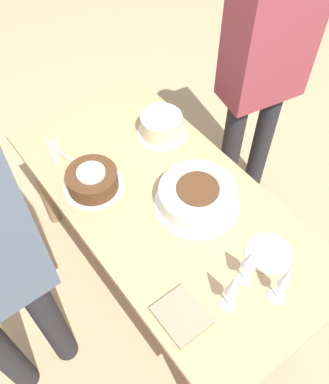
{
  "coord_description": "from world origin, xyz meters",
  "views": [
    {
      "loc": [
        0.86,
        -0.66,
        2.21
      ],
      "look_at": [
        0.0,
        0.0,
        0.77
      ],
      "focal_mm": 40.0,
      "sensor_mm": 36.0,
      "label": 1
    }
  ],
  "objects_px": {
    "wine_glass_near": "(286,278)",
    "person_watching": "(266,61)",
    "cake_front_chocolate": "(92,180)",
    "cake_back_decorated": "(161,126)",
    "wine_glass_far": "(250,260)",
    "wine_glass_extra": "(233,286)",
    "cake_center_white": "(197,197)"
  },
  "relations": [
    {
      "from": "wine_glass_extra",
      "to": "cake_back_decorated",
      "type": "bearing_deg",
      "value": 158.4
    },
    {
      "from": "wine_glass_near",
      "to": "person_watching",
      "type": "distance_m",
      "value": 1.08
    },
    {
      "from": "cake_front_chocolate",
      "to": "wine_glass_far",
      "type": "height_order",
      "value": "wine_glass_far"
    },
    {
      "from": "wine_glass_far",
      "to": "wine_glass_near",
      "type": "bearing_deg",
      "value": 20.45
    },
    {
      "from": "cake_center_white",
      "to": "person_watching",
      "type": "height_order",
      "value": "person_watching"
    },
    {
      "from": "cake_center_white",
      "to": "cake_back_decorated",
      "type": "relative_size",
      "value": 1.53
    },
    {
      "from": "cake_front_chocolate",
      "to": "wine_glass_near",
      "type": "height_order",
      "value": "wine_glass_near"
    },
    {
      "from": "wine_glass_near",
      "to": "person_watching",
      "type": "xyz_separation_m",
      "value": [
        -0.81,
        0.7,
        0.1
      ]
    },
    {
      "from": "cake_back_decorated",
      "to": "person_watching",
      "type": "distance_m",
      "value": 0.58
    },
    {
      "from": "cake_back_decorated",
      "to": "person_watching",
      "type": "bearing_deg",
      "value": 77.59
    },
    {
      "from": "cake_back_decorated",
      "to": "wine_glass_extra",
      "type": "relative_size",
      "value": 1.0
    },
    {
      "from": "wine_glass_far",
      "to": "person_watching",
      "type": "relative_size",
      "value": 0.13
    },
    {
      "from": "cake_front_chocolate",
      "to": "person_watching",
      "type": "height_order",
      "value": "person_watching"
    },
    {
      "from": "wine_glass_near",
      "to": "wine_glass_extra",
      "type": "height_order",
      "value": "wine_glass_extra"
    },
    {
      "from": "person_watching",
      "to": "wine_glass_far",
      "type": "bearing_deg",
      "value": 53.36
    },
    {
      "from": "cake_back_decorated",
      "to": "wine_glass_near",
      "type": "distance_m",
      "value": 0.95
    },
    {
      "from": "wine_glass_near",
      "to": "wine_glass_far",
      "type": "distance_m",
      "value": 0.13
    },
    {
      "from": "cake_front_chocolate",
      "to": "cake_back_decorated",
      "type": "height_order",
      "value": "cake_back_decorated"
    },
    {
      "from": "cake_center_white",
      "to": "person_watching",
      "type": "bearing_deg",
      "value": 114.94
    },
    {
      "from": "cake_center_white",
      "to": "cake_back_decorated",
      "type": "height_order",
      "value": "cake_center_white"
    },
    {
      "from": "cake_center_white",
      "to": "wine_glass_extra",
      "type": "relative_size",
      "value": 1.52
    },
    {
      "from": "wine_glass_near",
      "to": "wine_glass_far",
      "type": "bearing_deg",
      "value": -159.55
    },
    {
      "from": "cake_front_chocolate",
      "to": "wine_glass_near",
      "type": "relative_size",
      "value": 1.12
    },
    {
      "from": "cake_front_chocolate",
      "to": "wine_glass_extra",
      "type": "relative_size",
      "value": 1.1
    },
    {
      "from": "cake_center_white",
      "to": "cake_back_decorated",
      "type": "distance_m",
      "value": 0.45
    },
    {
      "from": "cake_center_white",
      "to": "cake_front_chocolate",
      "type": "height_order",
      "value": "cake_center_white"
    },
    {
      "from": "person_watching",
      "to": "cake_center_white",
      "type": "bearing_deg",
      "value": 35.65
    },
    {
      "from": "cake_center_white",
      "to": "cake_back_decorated",
      "type": "bearing_deg",
      "value": 162.57
    },
    {
      "from": "cake_center_white",
      "to": "cake_front_chocolate",
      "type": "relative_size",
      "value": 1.38
    },
    {
      "from": "person_watching",
      "to": "wine_glass_near",
      "type": "bearing_deg",
      "value": 59.96
    },
    {
      "from": "cake_front_chocolate",
      "to": "wine_glass_near",
      "type": "bearing_deg",
      "value": 17.42
    },
    {
      "from": "cake_back_decorated",
      "to": "wine_glass_far",
      "type": "distance_m",
      "value": 0.84
    }
  ]
}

